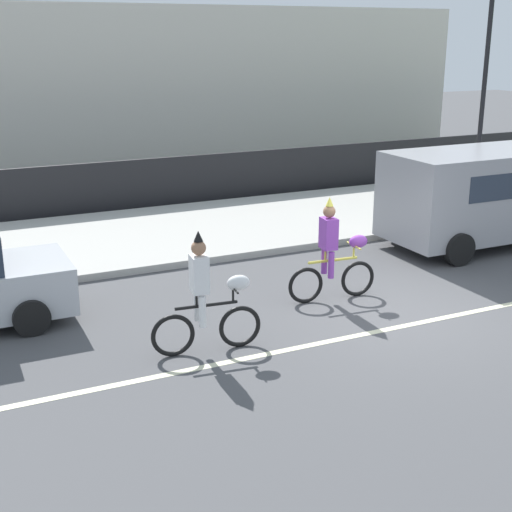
% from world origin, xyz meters
% --- Properties ---
extents(ground_plane, '(80.00, 80.00, 0.00)m').
position_xyz_m(ground_plane, '(0.00, 0.00, 0.00)').
color(ground_plane, '#4C4C4F').
extents(road_centre_line, '(36.00, 0.14, 0.01)m').
position_xyz_m(road_centre_line, '(0.00, -0.50, 0.00)').
color(road_centre_line, beige).
rests_on(road_centre_line, ground).
extents(sidewalk_curb, '(60.00, 5.00, 0.15)m').
position_xyz_m(sidewalk_curb, '(0.00, 6.50, 0.07)').
color(sidewalk_curb, '#ADAAA3').
rests_on(sidewalk_curb, ground).
extents(fence_line, '(40.00, 0.08, 1.40)m').
position_xyz_m(fence_line, '(0.00, 9.40, 0.70)').
color(fence_line, black).
rests_on(fence_line, ground).
extents(building_backdrop, '(28.00, 8.00, 5.61)m').
position_xyz_m(building_backdrop, '(-1.74, 18.00, 2.80)').
color(building_backdrop, beige).
rests_on(building_backdrop, ground).
extents(parade_cyclist_zebra, '(1.72, 0.50, 1.92)m').
position_xyz_m(parade_cyclist_zebra, '(-3.61, -0.01, 0.84)').
color(parade_cyclist_zebra, black).
rests_on(parade_cyclist_zebra, ground).
extents(parade_cyclist_purple, '(1.72, 0.50, 1.92)m').
position_xyz_m(parade_cyclist_purple, '(-0.72, 1.10, 0.84)').
color(parade_cyclist_purple, black).
rests_on(parade_cyclist_purple, ground).
extents(parked_van_grey, '(5.00, 2.22, 2.18)m').
position_xyz_m(parked_van_grey, '(4.49, 2.70, 1.28)').
color(parked_van_grey, '#99999E').
rests_on(parked_van_grey, ground).
extents(street_lamp_post, '(0.36, 0.36, 5.86)m').
position_xyz_m(street_lamp_post, '(6.04, 4.99, 3.99)').
color(street_lamp_post, black).
rests_on(street_lamp_post, sidewalk_curb).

